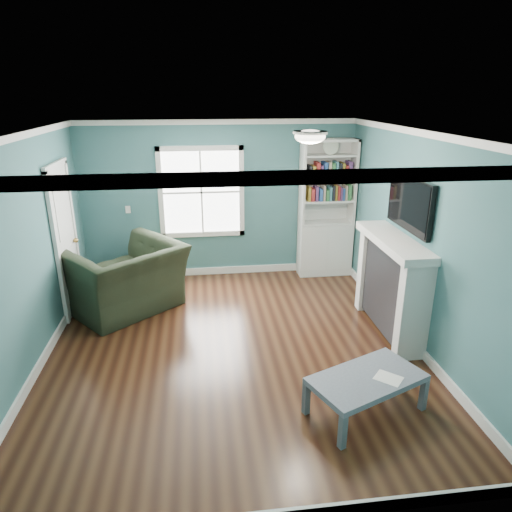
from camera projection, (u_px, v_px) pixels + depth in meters
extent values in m
plane|color=black|center=(233.00, 348.00, 5.68)|extent=(5.00, 5.00, 0.00)
plane|color=#35696B|center=(220.00, 201.00, 7.57)|extent=(4.50, 0.00, 4.50)
plane|color=#35696B|center=(261.00, 376.00, 2.91)|extent=(4.50, 0.00, 4.50)
plane|color=#35696B|center=(26.00, 258.00, 4.97)|extent=(0.00, 5.00, 5.00)
plane|color=#35696B|center=(417.00, 242.00, 5.50)|extent=(0.00, 5.00, 5.00)
plane|color=white|center=(229.00, 133.00, 4.80)|extent=(5.00, 5.00, 0.00)
cube|color=white|center=(222.00, 270.00, 7.98)|extent=(4.50, 0.03, 0.12)
cube|color=white|center=(45.00, 356.00, 5.40)|extent=(0.03, 5.00, 0.12)
cube|color=white|center=(404.00, 332.00, 5.92)|extent=(0.03, 5.00, 0.12)
cube|color=white|center=(218.00, 122.00, 7.12)|extent=(4.50, 0.04, 0.08)
cube|color=white|center=(261.00, 178.00, 2.50)|extent=(4.50, 0.04, 0.08)
cube|color=white|center=(6.00, 139.00, 4.55)|extent=(0.04, 5.00, 0.08)
cube|color=white|center=(429.00, 134.00, 5.07)|extent=(0.04, 5.00, 0.08)
cube|color=white|center=(201.00, 192.00, 7.48)|extent=(1.24, 0.01, 1.34)
cube|color=white|center=(161.00, 194.00, 7.39)|extent=(0.08, 0.06, 1.50)
cube|color=white|center=(242.00, 191.00, 7.54)|extent=(0.08, 0.06, 1.50)
cube|color=white|center=(203.00, 234.00, 7.71)|extent=(1.40, 0.06, 0.08)
cube|color=white|center=(200.00, 148.00, 7.22)|extent=(1.40, 0.06, 0.08)
cube|color=white|center=(201.00, 192.00, 7.47)|extent=(1.24, 0.03, 0.03)
cube|color=white|center=(201.00, 192.00, 7.47)|extent=(0.03, 0.03, 1.34)
cube|color=silver|center=(324.00, 249.00, 7.88)|extent=(0.90, 0.35, 0.90)
cube|color=silver|center=(302.00, 183.00, 7.44)|extent=(0.04, 0.35, 1.40)
cube|color=silver|center=(353.00, 182.00, 7.54)|extent=(0.04, 0.35, 1.40)
cube|color=silver|center=(325.00, 181.00, 7.64)|extent=(0.90, 0.02, 1.40)
cube|color=silver|center=(330.00, 140.00, 7.26)|extent=(0.90, 0.35, 0.04)
cube|color=silver|center=(326.00, 222.00, 7.72)|extent=(0.84, 0.33, 0.03)
cube|color=silver|center=(327.00, 200.00, 7.59)|extent=(0.84, 0.33, 0.03)
cube|color=silver|center=(328.00, 178.00, 7.46)|extent=(0.84, 0.33, 0.03)
cube|color=silver|center=(329.00, 155.00, 7.34)|extent=(0.84, 0.33, 0.03)
cube|color=olive|center=(328.00, 193.00, 7.53)|extent=(0.70, 0.25, 0.22)
cube|color=maroon|center=(329.00, 170.00, 7.40)|extent=(0.70, 0.25, 0.22)
cylinder|color=beige|center=(331.00, 146.00, 7.24)|extent=(0.26, 0.06, 0.26)
cube|color=black|center=(392.00, 289.00, 5.91)|extent=(0.30, 1.20, 1.10)
cube|color=black|center=(389.00, 303.00, 5.98)|extent=(0.22, 0.65, 0.70)
cube|color=silver|center=(413.00, 312.00, 5.28)|extent=(0.36, 0.16, 1.20)
cube|color=silver|center=(372.00, 270.00, 6.53)|extent=(0.36, 0.16, 1.20)
cube|color=silver|center=(394.00, 241.00, 5.68)|extent=(0.44, 1.58, 0.10)
cube|color=black|center=(410.00, 204.00, 5.54)|extent=(0.06, 1.10, 0.65)
cube|color=silver|center=(66.00, 242.00, 6.37)|extent=(0.04, 0.80, 2.05)
cube|color=white|center=(57.00, 253.00, 5.96)|extent=(0.05, 0.08, 2.13)
cube|color=white|center=(74.00, 233.00, 6.80)|extent=(0.05, 0.08, 2.13)
cube|color=white|center=(55.00, 165.00, 6.01)|extent=(0.05, 0.98, 0.08)
sphere|color=#BF8C3F|center=(76.00, 240.00, 6.69)|extent=(0.07, 0.07, 0.07)
ellipsoid|color=white|center=(310.00, 137.00, 5.02)|extent=(0.34, 0.34, 0.15)
cylinder|color=white|center=(310.00, 132.00, 5.00)|extent=(0.38, 0.38, 0.03)
cube|color=white|center=(128.00, 209.00, 7.41)|extent=(0.08, 0.01, 0.12)
imported|color=black|center=(124.00, 267.00, 6.49)|extent=(1.76, 1.69, 1.30)
cube|color=#4D555D|center=(343.00, 432.00, 4.03)|extent=(0.08, 0.08, 0.34)
cube|color=#4D555D|center=(424.00, 395.00, 4.53)|extent=(0.08, 0.08, 0.34)
cube|color=#4D555D|center=(306.00, 398.00, 4.47)|extent=(0.08, 0.08, 0.34)
cube|color=#4D555D|center=(384.00, 368.00, 4.97)|extent=(0.08, 0.08, 0.34)
cube|color=#52596A|center=(367.00, 379.00, 4.43)|extent=(1.25, 0.99, 0.06)
cube|color=white|center=(388.00, 378.00, 4.40)|extent=(0.31, 0.31, 0.00)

